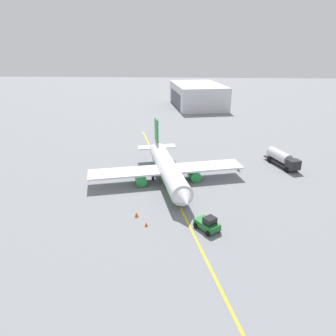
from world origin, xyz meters
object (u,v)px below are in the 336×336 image
(airplane, at_px, (167,169))
(safety_cone_nose, at_px, (137,215))
(safety_cone_wingtip, at_px, (146,224))
(refueling_worker, at_px, (238,166))
(pushback_tug, at_px, (208,224))
(fuel_tanker, at_px, (282,158))

(airplane, bearing_deg, safety_cone_nose, -16.23)
(airplane, relative_size, safety_cone_wingtip, 50.35)
(refueling_worker, distance_m, safety_cone_wingtip, 28.35)
(refueling_worker, xyz_separation_m, safety_cone_nose, (20.44, -18.42, -0.45))
(safety_cone_nose, bearing_deg, safety_cone_wingtip, 35.65)
(refueling_worker, bearing_deg, airplane, -64.43)
(pushback_tug, bearing_deg, safety_cone_nose, -105.76)
(safety_cone_wingtip, bearing_deg, airplane, 172.51)
(safety_cone_wingtip, bearing_deg, pushback_tug, 86.98)
(airplane, distance_m, safety_cone_wingtip, 16.35)
(airplane, height_order, refueling_worker, airplane)
(fuel_tanker, height_order, safety_cone_nose, fuel_tanker)
(fuel_tanker, distance_m, safety_cone_wingtip, 36.96)
(airplane, bearing_deg, refueling_worker, 115.57)
(airplane, xyz_separation_m, safety_cone_nose, (13.51, -3.93, -2.22))
(safety_cone_nose, height_order, safety_cone_wingtip, safety_cone_nose)
(fuel_tanker, relative_size, safety_cone_nose, 13.47)
(refueling_worker, bearing_deg, safety_cone_nose, -42.02)
(fuel_tanker, bearing_deg, pushback_tug, -33.64)
(airplane, distance_m, safety_cone_nose, 14.25)
(airplane, distance_m, refueling_worker, 16.16)
(fuel_tanker, height_order, refueling_worker, fuel_tanker)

